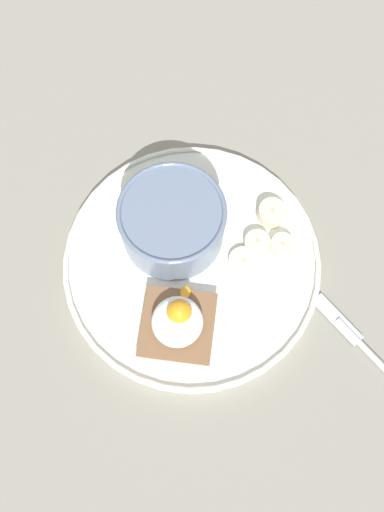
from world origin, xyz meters
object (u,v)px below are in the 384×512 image
(banana_slice_back, at_px, (244,263))
(banana_slice_right, at_px, (282,245))
(poached_egg, at_px, (178,319))
(knife, at_px, (356,339))
(toast_slice, at_px, (178,325))
(oatmeal_bowl, at_px, (172,222))
(banana_slice_left, at_px, (272,213))
(banana_slice_front, at_px, (257,243))

(banana_slice_back, height_order, banana_slice_right, banana_slice_right)
(poached_egg, height_order, knife, poached_egg)
(banana_slice_back, distance_m, banana_slice_right, 0.05)
(toast_slice, relative_size, poached_egg, 1.21)
(poached_egg, bearing_deg, toast_slice, 167.72)
(oatmeal_bowl, height_order, banana_slice_left, oatmeal_bowl)
(oatmeal_bowl, height_order, banana_slice_right, oatmeal_bowl)
(banana_slice_back, relative_size, banana_slice_right, 1.52)
(banana_slice_right, bearing_deg, poached_egg, 129.05)
(toast_slice, distance_m, banana_slice_left, 0.18)
(toast_slice, relative_size, banana_slice_right, 2.77)
(toast_slice, xyz_separation_m, banana_slice_right, (0.10, -0.12, -0.00))
(banana_slice_right, bearing_deg, banana_slice_back, 115.92)
(poached_egg, height_order, banana_slice_left, poached_egg)
(toast_slice, xyz_separation_m, poached_egg, (0.00, -0.00, 0.02))
(oatmeal_bowl, bearing_deg, banana_slice_front, -97.36)
(knife, bearing_deg, banana_slice_right, 37.90)
(poached_egg, distance_m, banana_slice_right, 0.16)
(oatmeal_bowl, distance_m, banana_slice_left, 0.12)
(banana_slice_right, height_order, knife, banana_slice_right)
(poached_egg, bearing_deg, banana_slice_front, -42.26)
(toast_slice, bearing_deg, knife, -92.15)
(oatmeal_bowl, bearing_deg, knife, -119.89)
(banana_slice_front, xyz_separation_m, banana_slice_right, (-0.00, -0.03, 0.00))
(banana_slice_right, bearing_deg, oatmeal_bowl, 83.29)
(oatmeal_bowl, xyz_separation_m, banana_slice_right, (-0.02, -0.13, -0.03))
(toast_slice, distance_m, banana_slice_back, 0.11)
(banana_slice_front, bearing_deg, toast_slice, 138.21)
(oatmeal_bowl, relative_size, toast_slice, 1.37)
(banana_slice_back, distance_m, knife, 0.16)
(oatmeal_bowl, distance_m, knife, 0.25)
(toast_slice, bearing_deg, poached_egg, -12.28)
(banana_slice_right, bearing_deg, banana_slice_left, 15.21)
(banana_slice_back, bearing_deg, poached_egg, 135.27)
(banana_slice_back, bearing_deg, banana_slice_left, -28.33)
(banana_slice_left, bearing_deg, banana_slice_right, -164.79)
(banana_slice_front, bearing_deg, oatmeal_bowl, 82.64)
(poached_egg, distance_m, banana_slice_left, 0.18)
(banana_slice_front, xyz_separation_m, banana_slice_back, (-0.02, 0.02, -0.00))
(banana_slice_left, xyz_separation_m, banana_slice_right, (-0.04, -0.01, -0.00))
(oatmeal_bowl, xyz_separation_m, banana_slice_left, (0.03, -0.12, -0.03))
(toast_slice, distance_m, banana_slice_right, 0.16)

